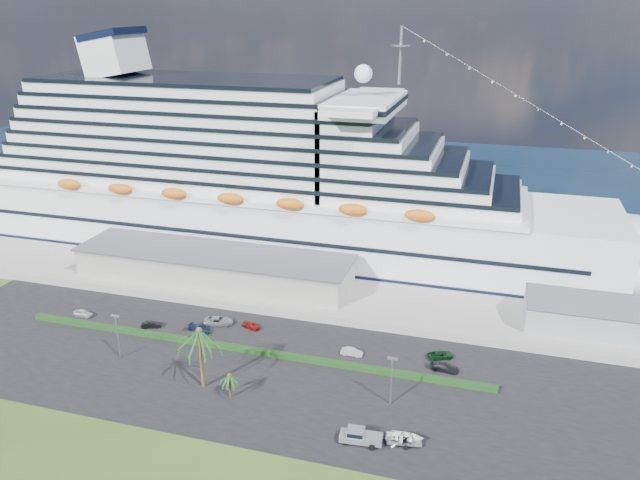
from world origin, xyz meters
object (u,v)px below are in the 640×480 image
(parked_car_3, at_px, (200,329))
(boat_trailer, at_px, (404,438))
(cruise_ship, at_px, (266,186))
(pickup_truck, at_px, (360,436))

(parked_car_3, bearing_deg, boat_trailer, -104.55)
(cruise_ship, distance_m, pickup_truck, 78.55)
(pickup_truck, relative_size, boat_trailer, 0.99)
(pickup_truck, bearing_deg, boat_trailer, 12.31)
(cruise_ship, distance_m, parked_car_3, 46.60)
(parked_car_3, relative_size, pickup_truck, 0.72)
(pickup_truck, bearing_deg, cruise_ship, 120.52)
(cruise_ship, xyz_separation_m, boat_trailer, (45.16, -65.03, -15.41))
(parked_car_3, bearing_deg, cruise_ship, 15.74)
(pickup_truck, bearing_deg, parked_car_3, 148.09)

